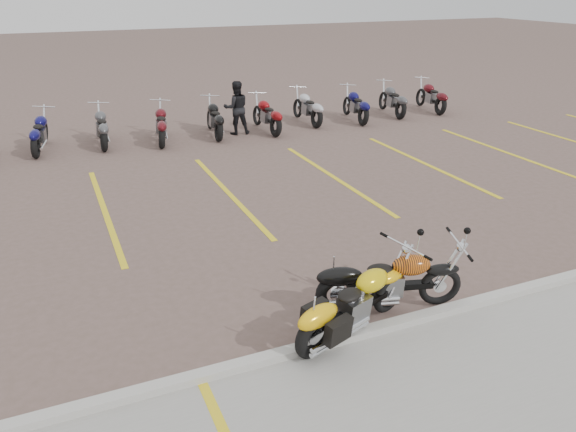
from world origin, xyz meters
name	(u,v)px	position (x,y,z in m)	size (l,w,h in m)	color
ground	(303,271)	(0.00, 0.00, 0.00)	(100.00, 100.00, 0.00)	brown
curb	(366,332)	(0.00, -2.00, 0.06)	(60.00, 0.18, 0.12)	#ADAAA3
parking_stripes	(229,193)	(0.00, 4.00, 0.00)	(38.00, 5.50, 0.01)	gold
yellow_cruiser	(350,306)	(-0.19, -1.87, 0.44)	(2.08, 0.85, 0.89)	black
flame_cruiser	(386,282)	(0.59, -1.52, 0.44)	(2.11, 0.72, 0.89)	black
person_b	(236,108)	(1.88, 8.92, 0.81)	(0.79, 0.62, 1.63)	black
bg_bike_row	(186,119)	(0.34, 9.15, 0.55)	(18.97, 2.05, 1.10)	black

